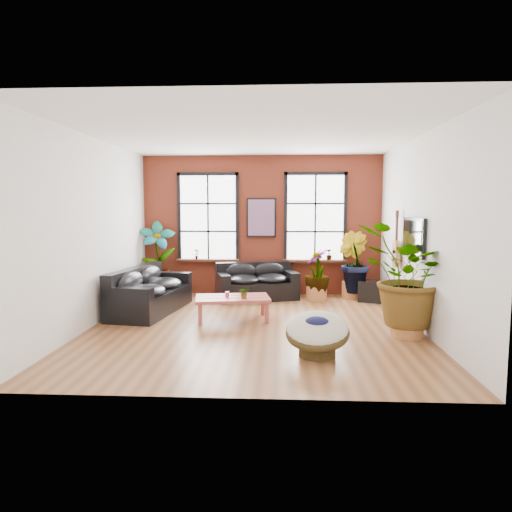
{
  "coord_description": "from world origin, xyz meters",
  "views": [
    {
      "loc": [
        0.46,
        -8.29,
        2.19
      ],
      "look_at": [
        0.0,
        0.6,
        1.25
      ],
      "focal_mm": 32.0,
      "sensor_mm": 36.0,
      "label": 1
    }
  ],
  "objects": [
    {
      "name": "floor_plant_mid",
      "position": [
        1.36,
        2.45,
        0.69
      ],
      "size": [
        0.72,
        0.72,
        1.09
      ],
      "primitive_type": "imported",
      "rotation": [
        0.0,
        0.0,
        4.91
      ],
      "color": "#124419",
      "rests_on": "ground"
    },
    {
      "name": "coffee_table",
      "position": [
        -0.45,
        0.45,
        0.41
      ],
      "size": [
        1.54,
        1.04,
        0.55
      ],
      "rotation": [
        0.0,
        0.0,
        0.16
      ],
      "color": "#A04239",
      "rests_on": "ground"
    },
    {
      "name": "pot_mid",
      "position": [
        1.34,
        2.46,
        0.18
      ],
      "size": [
        0.57,
        0.57,
        0.35
      ],
      "rotation": [
        0.0,
        0.0,
        0.2
      ],
      "color": "#B66D3B",
      "rests_on": "ground"
    },
    {
      "name": "sofa_left",
      "position": [
        -2.3,
        1.08,
        0.42
      ],
      "size": [
        1.31,
        2.47,
        0.93
      ],
      "rotation": [
        0.0,
        0.0,
        1.43
      ],
      "color": "black",
      "rests_on": "ground"
    },
    {
      "name": "floor_plant_back_right",
      "position": [
        2.24,
        2.78,
        0.89
      ],
      "size": [
        0.98,
        1.04,
        1.48
      ],
      "primitive_type": "imported",
      "rotation": [
        0.0,
        0.0,
        2.12
      ],
      "color": "#124419",
      "rests_on": "ground"
    },
    {
      "name": "media_box",
      "position": [
        2.65,
        2.4,
        0.24
      ],
      "size": [
        0.72,
        0.67,
        0.49
      ],
      "rotation": [
        0.0,
        0.0,
        -0.37
      ],
      "color": "black",
      "rests_on": "ground"
    },
    {
      "name": "sofa_back",
      "position": [
        -0.09,
        2.6,
        0.39
      ],
      "size": [
        2.07,
        1.42,
        0.87
      ],
      "rotation": [
        0.0,
        0.0,
        0.29
      ],
      "color": "black",
      "rests_on": "ground"
    },
    {
      "name": "poster",
      "position": [
        0.0,
        3.18,
        1.95
      ],
      "size": [
        0.74,
        0.06,
        0.98
      ],
      "color": "black",
      "rests_on": "room"
    },
    {
      "name": "room",
      "position": [
        0.0,
        0.15,
        1.75
      ],
      "size": [
        6.04,
        6.54,
        3.54
      ],
      "color": "brown",
      "rests_on": "ground"
    },
    {
      "name": "tv_wall_unit",
      "position": [
        2.93,
        0.6,
        1.54
      ],
      "size": [
        0.13,
        1.86,
        1.2
      ],
      "color": "black",
      "rests_on": "room"
    },
    {
      "name": "floor_plant_right_wall",
      "position": [
        2.63,
        -0.55,
        1.04
      ],
      "size": [
        2.1,
        2.08,
        1.77
      ],
      "primitive_type": "imported",
      "rotation": [
        0.0,
        0.0,
        3.86
      ],
      "color": "#124419",
      "rests_on": "ground"
    },
    {
      "name": "pot_right_wall",
      "position": [
        2.64,
        -0.55,
        0.2
      ],
      "size": [
        0.71,
        0.71,
        0.41
      ],
      "rotation": [
        0.0,
        0.0,
        -0.34
      ],
      "color": "#B66D3B",
      "rests_on": "ground"
    },
    {
      "name": "sill_plant_left",
      "position": [
        -1.65,
        3.13,
        1.04
      ],
      "size": [
        0.17,
        0.17,
        0.27
      ],
      "primitive_type": "imported",
      "rotation": [
        0.0,
        0.0,
        0.79
      ],
      "color": "#124419",
      "rests_on": "room"
    },
    {
      "name": "floor_plant_back_left",
      "position": [
        -2.57,
        2.83,
        1.02
      ],
      "size": [
        1.05,
        0.85,
        1.73
      ],
      "primitive_type": "imported",
      "rotation": [
        0.0,
        0.0,
        0.28
      ],
      "color": "#124419",
      "rests_on": "ground"
    },
    {
      "name": "table_plant",
      "position": [
        -0.21,
        0.33,
        0.57
      ],
      "size": [
        0.25,
        0.23,
        0.23
      ],
      "primitive_type": "imported",
      "rotation": [
        0.0,
        0.0,
        0.3
      ],
      "color": "#124419",
      "rests_on": "coffee_table"
    },
    {
      "name": "papasan_chair",
      "position": [
        1.03,
        -1.68,
        0.36
      ],
      "size": [
        1.11,
        1.12,
        0.71
      ],
      "rotation": [
        0.0,
        0.0,
        -0.19
      ],
      "color": "#3F3116",
      "rests_on": "ground"
    },
    {
      "name": "pot_back_right",
      "position": [
        2.27,
        2.82,
        0.2
      ],
      "size": [
        0.72,
        0.72,
        0.4
      ],
      "rotation": [
        0.0,
        0.0,
        -0.38
      ],
      "color": "#B66D3B",
      "rests_on": "ground"
    },
    {
      "name": "pot_back_left",
      "position": [
        -2.54,
        2.85,
        0.2
      ],
      "size": [
        0.7,
        0.7,
        0.39
      ],
      "rotation": [
        0.0,
        0.0,
        -0.38
      ],
      "color": "#B66D3B",
      "rests_on": "ground"
    },
    {
      "name": "sill_plant_right",
      "position": [
        1.7,
        3.13,
        1.04
      ],
      "size": [
        0.19,
        0.19,
        0.27
      ],
      "primitive_type": "imported",
      "rotation": [
        0.0,
        0.0,
        3.49
      ],
      "color": "#124419",
      "rests_on": "room"
    }
  ]
}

